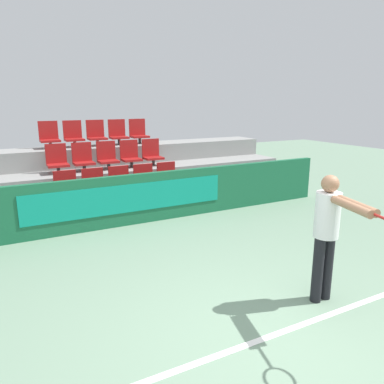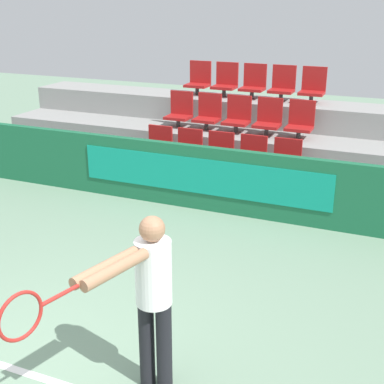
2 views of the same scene
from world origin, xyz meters
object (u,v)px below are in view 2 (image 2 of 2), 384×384
stadium_chair_4 (286,162)px  stadium_chair_7 (237,116)px  stadium_chair_14 (313,87)px  stadium_chair_2 (219,154)px  stadium_chair_12 (253,83)px  stadium_chair_3 (252,158)px  stadium_chair_13 (283,85)px  stadium_chair_5 (180,111)px  stadium_chair_11 (226,81)px  stadium_chair_1 (188,150)px  stadium_chair_8 (268,119)px  stadium_chair_0 (158,147)px  stadium_chair_6 (208,113)px  tennis_player (147,292)px  stadium_chair_9 (300,122)px  stadium_chair_10 (199,80)px

stadium_chair_4 → stadium_chair_7: (-1.09, 0.89, 0.43)m
stadium_chair_4 → stadium_chair_14: (0.00, 1.78, 0.87)m
stadium_chair_2 → stadium_chair_12: 1.98m
stadium_chair_3 → stadium_chair_13: size_ratio=1.00×
stadium_chair_5 → stadium_chair_7: (1.09, 0.00, 0.00)m
stadium_chair_11 → stadium_chair_13: size_ratio=1.00×
stadium_chair_11 → stadium_chair_13: bearing=0.0°
stadium_chair_1 → stadium_chair_4: size_ratio=1.00×
stadium_chair_8 → stadium_chair_11: size_ratio=1.00×
stadium_chair_2 → stadium_chair_3: size_ratio=1.00×
stadium_chair_8 → stadium_chair_14: stadium_chair_14 is taller
stadium_chair_0 → stadium_chair_3: bearing=0.0°
stadium_chair_0 → stadium_chair_7: bearing=39.4°
stadium_chair_0 → stadium_chair_1: (0.54, 0.00, 0.00)m
stadium_chair_5 → stadium_chair_6: same height
stadium_chair_13 → stadium_chair_4: bearing=-73.1°
stadium_chair_2 → tennis_player: bearing=-76.8°
stadium_chair_4 → stadium_chair_12: bearing=121.3°
stadium_chair_6 → stadium_chair_11: bearing=90.0°
stadium_chair_9 → tennis_player: bearing=-90.2°
stadium_chair_6 → stadium_chair_13: stadium_chair_13 is taller
stadium_chair_3 → stadium_chair_14: size_ratio=1.00×
stadium_chair_10 → tennis_player: stadium_chair_10 is taller
stadium_chair_5 → stadium_chair_12: size_ratio=1.00×
stadium_chair_5 → tennis_player: 5.87m
stadium_chair_11 → stadium_chair_14: same height
stadium_chair_7 → stadium_chair_13: bearing=58.7°
stadium_chair_11 → stadium_chair_13: same height
stadium_chair_6 → stadium_chair_11: stadium_chair_11 is taller
stadium_chair_13 → stadium_chair_14: (0.54, 0.00, 0.00)m
stadium_chair_7 → stadium_chair_9: (1.09, 0.00, 0.00)m
stadium_chair_11 → tennis_player: bearing=-75.8°
stadium_chair_9 → stadium_chair_12: (-1.09, 0.89, 0.43)m
stadium_chair_3 → stadium_chair_7: size_ratio=1.00×
stadium_chair_5 → stadium_chair_9: size_ratio=1.00×
stadium_chair_3 → stadium_chair_12: bearing=106.9°
stadium_chair_2 → stadium_chair_12: bearing=90.0°
stadium_chair_3 → stadium_chair_11: stadium_chair_11 is taller
stadium_chair_0 → stadium_chair_4: 2.17m
stadium_chair_10 → stadium_chair_14: same height
stadium_chair_0 → stadium_chair_9: 2.39m
stadium_chair_11 → stadium_chair_14: 1.63m
stadium_chair_6 → stadium_chair_4: bearing=-28.7°
stadium_chair_7 → stadium_chair_13: (0.54, 0.89, 0.43)m
stadium_chair_0 → stadium_chair_4: same height
tennis_player → stadium_chair_3: bearing=111.0°
stadium_chair_4 → stadium_chair_6: 1.91m
stadium_chair_1 → stadium_chair_4: same height
stadium_chair_12 → stadium_chair_0: bearing=-121.3°
stadium_chair_7 → stadium_chair_8: same height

